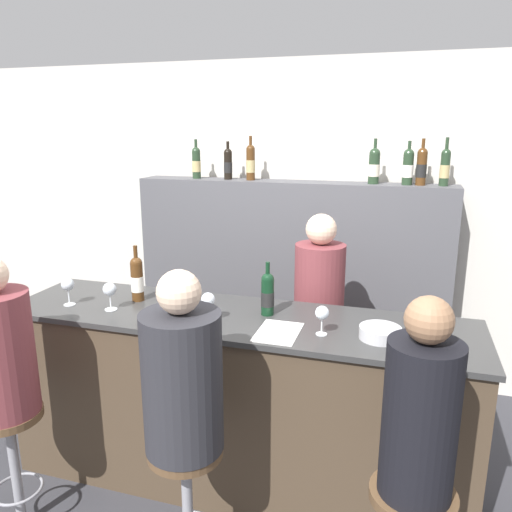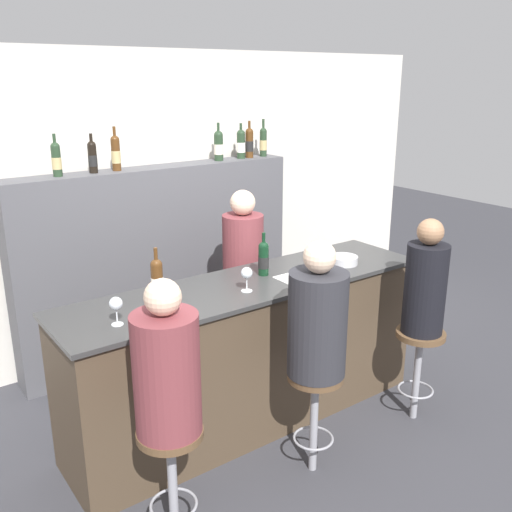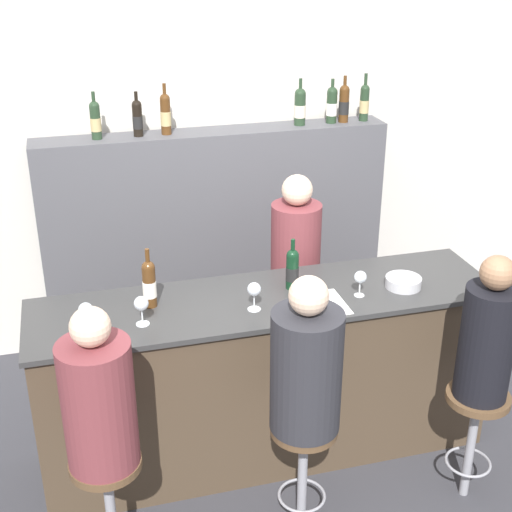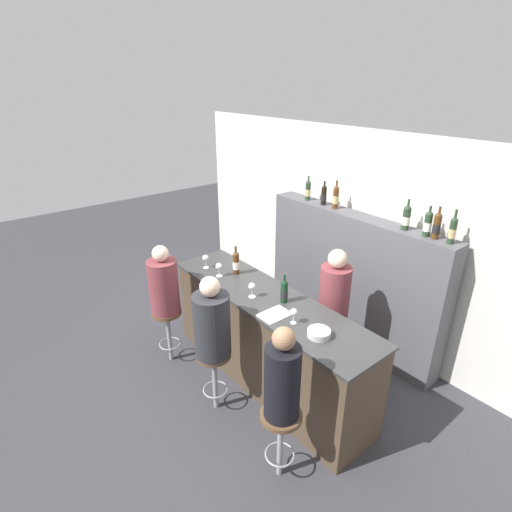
{
  "view_description": "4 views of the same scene",
  "coord_description": "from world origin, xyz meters",
  "px_view_note": "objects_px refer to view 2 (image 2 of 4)",
  "views": [
    {
      "loc": [
        0.87,
        -2.14,
        2.06
      ],
      "look_at": [
        0.14,
        0.28,
        1.42
      ],
      "focal_mm": 35.0,
      "sensor_mm": 36.0,
      "label": 1
    },
    {
      "loc": [
        -2.08,
        -2.61,
        2.38
      ],
      "look_at": [
        0.04,
        0.29,
        1.24
      ],
      "focal_mm": 40.0,
      "sensor_mm": 36.0,
      "label": 2
    },
    {
      "loc": [
        -0.99,
        -3.07,
        2.93
      ],
      "look_at": [
        -0.04,
        0.4,
        1.27
      ],
      "focal_mm": 50.0,
      "sensor_mm": 36.0,
      "label": 3
    },
    {
      "loc": [
        2.7,
        -2.01,
        3.12
      ],
      "look_at": [
        -0.21,
        0.34,
        1.44
      ],
      "focal_mm": 28.0,
      "sensor_mm": 36.0,
      "label": 4
    }
  ],
  "objects_px": {
    "wine_bottle_counter_1": "(264,258)",
    "bartender": "(243,292)",
    "wine_glass_3": "(318,258)",
    "guest_seated_middle": "(317,319)",
    "wine_bottle_backbar_4": "(241,144)",
    "wine_bottle_backbar_5": "(249,142)",
    "wine_glass_1": "(162,294)",
    "wine_bottle_backbar_2": "(116,153)",
    "wine_glass_0": "(116,304)",
    "bar_stool_right": "(419,352)",
    "wine_bottle_backbar_6": "(263,142)",
    "wine_bottle_backbar_1": "(92,157)",
    "wine_bottle_backbar_0": "(56,159)",
    "bar_stool_left": "(171,456)",
    "guest_seated_right": "(426,284)",
    "bar_stool_middle": "(315,396)",
    "wine_glass_2": "(247,274)",
    "metal_bowl": "(344,260)",
    "wine_bottle_counter_0": "(157,279)",
    "guest_seated_left": "(166,369)",
    "wine_bottle_backbar_3": "(219,145)"
  },
  "relations": [
    {
      "from": "wine_bottle_backbar_2",
      "to": "wine_bottle_backbar_5",
      "type": "bearing_deg",
      "value": 0.0
    },
    {
      "from": "wine_bottle_backbar_6",
      "to": "bartender",
      "type": "distance_m",
      "value": 1.51
    },
    {
      "from": "wine_bottle_counter_1",
      "to": "bartender",
      "type": "relative_size",
      "value": 0.2
    },
    {
      "from": "wine_bottle_counter_0",
      "to": "wine_bottle_backbar_5",
      "type": "relative_size",
      "value": 1.03
    },
    {
      "from": "wine_bottle_backbar_5",
      "to": "wine_bottle_backbar_6",
      "type": "bearing_deg",
      "value": 0.0
    },
    {
      "from": "wine_bottle_backbar_1",
      "to": "guest_seated_right",
      "type": "relative_size",
      "value": 0.37
    },
    {
      "from": "wine_glass_3",
      "to": "wine_bottle_backbar_6",
      "type": "bearing_deg",
      "value": 67.46
    },
    {
      "from": "wine_bottle_counter_0",
      "to": "wine_bottle_backbar_5",
      "type": "bearing_deg",
      "value": 38.44
    },
    {
      "from": "wine_bottle_counter_0",
      "to": "wine_bottle_backbar_5",
      "type": "height_order",
      "value": "wine_bottle_backbar_5"
    },
    {
      "from": "bar_stool_middle",
      "to": "metal_bowl",
      "type": "bearing_deg",
      "value": 36.95
    },
    {
      "from": "wine_bottle_backbar_1",
      "to": "wine_bottle_backbar_3",
      "type": "distance_m",
      "value": 1.14
    },
    {
      "from": "wine_bottle_backbar_1",
      "to": "bartender",
      "type": "bearing_deg",
      "value": -39.57
    },
    {
      "from": "guest_seated_right",
      "to": "guest_seated_middle",
      "type": "bearing_deg",
      "value": -180.0
    },
    {
      "from": "guest_seated_left",
      "to": "bar_stool_middle",
      "type": "relative_size",
      "value": 1.18
    },
    {
      "from": "wine_bottle_backbar_5",
      "to": "bar_stool_right",
      "type": "distance_m",
      "value": 2.39
    },
    {
      "from": "guest_seated_middle",
      "to": "wine_bottle_counter_0",
      "type": "bearing_deg",
      "value": 130.48
    },
    {
      "from": "wine_bottle_backbar_0",
      "to": "bar_stool_left",
      "type": "distance_m",
      "value": 2.39
    },
    {
      "from": "wine_glass_2",
      "to": "wine_bottle_backbar_0",
      "type": "bearing_deg",
      "value": 115.12
    },
    {
      "from": "wine_bottle_counter_1",
      "to": "wine_bottle_backbar_4",
      "type": "height_order",
      "value": "wine_bottle_backbar_4"
    },
    {
      "from": "wine_bottle_counter_1",
      "to": "wine_glass_1",
      "type": "height_order",
      "value": "wine_bottle_counter_1"
    },
    {
      "from": "guest_seated_middle",
      "to": "bartender",
      "type": "xyz_separation_m",
      "value": [
        0.37,
        1.29,
        -0.32
      ]
    },
    {
      "from": "wine_bottle_backbar_6",
      "to": "wine_glass_1",
      "type": "distance_m",
      "value": 2.41
    },
    {
      "from": "bar_stool_left",
      "to": "guest_seated_left",
      "type": "height_order",
      "value": "guest_seated_left"
    },
    {
      "from": "wine_bottle_backbar_2",
      "to": "guest_seated_right",
      "type": "relative_size",
      "value": 0.42
    },
    {
      "from": "bar_stool_middle",
      "to": "wine_glass_0",
      "type": "bearing_deg",
      "value": 150.39
    },
    {
      "from": "wine_bottle_counter_0",
      "to": "bartender",
      "type": "xyz_separation_m",
      "value": [
        1.01,
        0.54,
        -0.48
      ]
    },
    {
      "from": "wine_bottle_counter_0",
      "to": "guest_seated_left",
      "type": "height_order",
      "value": "guest_seated_left"
    },
    {
      "from": "wine_bottle_counter_1",
      "to": "wine_bottle_backbar_6",
      "type": "bearing_deg",
      "value": 53.39
    },
    {
      "from": "wine_glass_3",
      "to": "wine_bottle_backbar_4",
      "type": "bearing_deg",
      "value": 76.31
    },
    {
      "from": "wine_bottle_backbar_3",
      "to": "bar_stool_left",
      "type": "xyz_separation_m",
      "value": [
        -1.6,
        -2.02,
        -1.27
      ]
    },
    {
      "from": "wine_glass_3",
      "to": "metal_bowl",
      "type": "bearing_deg",
      "value": 6.84
    },
    {
      "from": "guest_seated_left",
      "to": "bartender",
      "type": "bearing_deg",
      "value": 43.68
    },
    {
      "from": "wine_bottle_backbar_3",
      "to": "bartender",
      "type": "height_order",
      "value": "wine_bottle_backbar_3"
    },
    {
      "from": "wine_bottle_backbar_2",
      "to": "bartender",
      "type": "bearing_deg",
      "value": -46.43
    },
    {
      "from": "wine_bottle_backbar_1",
      "to": "wine_bottle_backbar_3",
      "type": "relative_size",
      "value": 0.91
    },
    {
      "from": "wine_bottle_backbar_1",
      "to": "wine_bottle_backbar_4",
      "type": "distance_m",
      "value": 1.38
    },
    {
      "from": "wine_bottle_counter_1",
      "to": "bartender",
      "type": "height_order",
      "value": "bartender"
    },
    {
      "from": "wine_bottle_backbar_1",
      "to": "wine_glass_3",
      "type": "distance_m",
      "value": 1.89
    },
    {
      "from": "wine_glass_3",
      "to": "guest_seated_middle",
      "type": "height_order",
      "value": "guest_seated_middle"
    },
    {
      "from": "wine_bottle_backbar_0",
      "to": "wine_bottle_backbar_4",
      "type": "xyz_separation_m",
      "value": [
        1.65,
        0.0,
        0.0
      ]
    },
    {
      "from": "wine_bottle_backbar_5",
      "to": "wine_glass_1",
      "type": "bearing_deg",
      "value": -138.78
    },
    {
      "from": "guest_seated_left",
      "to": "bar_stool_right",
      "type": "xyz_separation_m",
      "value": [
        1.96,
        0.0,
        -0.5
      ]
    },
    {
      "from": "guest_seated_middle",
      "to": "guest_seated_right",
      "type": "height_order",
      "value": "guest_seated_middle"
    },
    {
      "from": "wine_glass_0",
      "to": "bar_stool_right",
      "type": "bearing_deg",
      "value": -15.94
    },
    {
      "from": "wine_glass_0",
      "to": "guest_seated_right",
      "type": "bearing_deg",
      "value": -15.94
    },
    {
      "from": "wine_bottle_backbar_5",
      "to": "guest_seated_middle",
      "type": "xyz_separation_m",
      "value": [
        -0.95,
        -2.02,
        -0.77
      ]
    },
    {
      "from": "wine_bottle_backbar_1",
      "to": "wine_bottle_backbar_6",
      "type": "xyz_separation_m",
      "value": [
        1.63,
        0.0,
        0.01
      ]
    },
    {
      "from": "wine_bottle_backbar_1",
      "to": "bar_stool_middle",
      "type": "relative_size",
      "value": 0.44
    },
    {
      "from": "bar_stool_middle",
      "to": "guest_seated_middle",
      "type": "xyz_separation_m",
      "value": [
        0.0,
        0.0,
        0.51
      ]
    },
    {
      "from": "wine_bottle_backbar_0",
      "to": "bar_stool_left",
      "type": "height_order",
      "value": "wine_bottle_backbar_0"
    }
  ]
}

